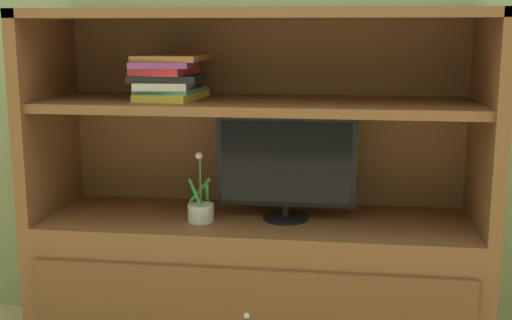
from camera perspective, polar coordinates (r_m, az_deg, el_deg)
name	(u,v)px	position (r m, az deg, el deg)	size (l,w,h in m)	color
painted_rear_wall	(269,16)	(2.98, 1.07, 12.19)	(6.00, 0.10, 2.80)	#8C9E6B
media_console	(258,249)	(2.79, 0.16, -7.56)	(1.81, 0.60, 1.42)	brown
tv_monitor	(286,166)	(2.67, 2.58, -0.56)	(0.56, 0.19, 0.42)	black
potted_plant	(201,210)	(2.69, -4.73, -4.27)	(0.10, 0.10, 0.29)	beige
magazine_stack	(168,76)	(2.72, -7.50, 7.07)	(0.28, 0.35, 0.18)	gold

